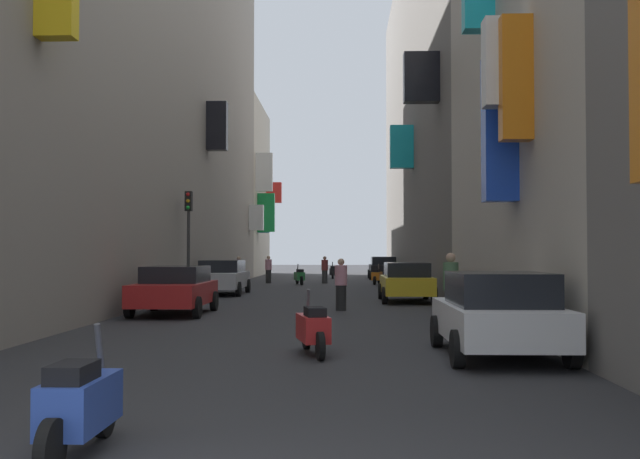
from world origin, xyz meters
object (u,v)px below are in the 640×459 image
(parked_car_black, at_px, (383,267))
(pedestrian_near_right, at_px, (341,285))
(parked_car_silver, at_px, (222,276))
(pedestrian_mid_street, at_px, (451,289))
(pedestrian_near_left, at_px, (325,270))
(scooter_red, at_px, (313,328))
(scooter_green, at_px, (299,276))
(parked_car_red, at_px, (175,289))
(traffic_light_near_corner, at_px, (188,226))
(parked_car_yellow, at_px, (406,281))
(pedestrian_far_away, at_px, (268,270))
(pedestrian_crossing, at_px, (239,272))
(scooter_black, at_px, (333,272))
(scooter_blue, at_px, (80,404))
(scooter_orange, at_px, (377,276))
(parked_car_white, at_px, (498,313))

(parked_car_black, xyz_separation_m, pedestrian_near_right, (-2.73, -26.58, 0.02))
(parked_car_silver, height_order, pedestrian_mid_street, pedestrian_mid_street)
(pedestrian_near_left, height_order, pedestrian_near_right, pedestrian_near_right)
(parked_car_black, height_order, scooter_red, parked_car_black)
(pedestrian_mid_street, bearing_deg, scooter_green, 102.50)
(parked_car_red, distance_m, traffic_light_near_corner, 6.90)
(parked_car_yellow, relative_size, pedestrian_near_left, 2.63)
(pedestrian_far_away, bearing_deg, scooter_green, -39.72)
(pedestrian_near_left, relative_size, traffic_light_near_corner, 0.38)
(pedestrian_near_right, bearing_deg, parked_car_yellow, 60.32)
(parked_car_silver, distance_m, pedestrian_near_right, 9.97)
(parked_car_yellow, bearing_deg, pedestrian_crossing, 125.45)
(scooter_green, distance_m, scooter_black, 9.48)
(scooter_red, relative_size, pedestrian_crossing, 1.23)
(pedestrian_mid_street, bearing_deg, scooter_blue, -112.83)
(pedestrian_crossing, bearing_deg, pedestrian_near_right, -70.51)
(scooter_blue, height_order, scooter_orange, same)
(pedestrian_far_away, bearing_deg, parked_car_black, 44.52)
(scooter_blue, xyz_separation_m, scooter_black, (1.64, 43.91, -0.00))
(parked_car_silver, height_order, scooter_blue, parked_car_silver)
(parked_car_silver, relative_size, scooter_green, 2.55)
(parked_car_black, bearing_deg, parked_car_yellow, -90.96)
(pedestrian_mid_street, bearing_deg, pedestrian_crossing, 112.28)
(parked_car_red, height_order, parked_car_white, parked_car_white)
(parked_car_red, relative_size, pedestrian_mid_street, 2.27)
(parked_car_black, xyz_separation_m, parked_car_yellow, (-0.38, -22.45, -0.03))
(parked_car_yellow, height_order, scooter_blue, parked_car_yellow)
(pedestrian_mid_street, distance_m, traffic_light_near_corner, 12.97)
(pedestrian_mid_street, bearing_deg, parked_car_silver, 120.63)
(scooter_red, relative_size, pedestrian_near_right, 1.21)
(parked_car_white, xyz_separation_m, scooter_blue, (-4.99, -6.33, -0.30))
(traffic_light_near_corner, bearing_deg, parked_car_white, -60.61)
(scooter_orange, height_order, traffic_light_near_corner, traffic_light_near_corner)
(parked_car_silver, relative_size, traffic_light_near_corner, 1.09)
(parked_car_white, distance_m, pedestrian_crossing, 26.13)
(scooter_red, height_order, pedestrian_near_left, pedestrian_near_left)
(parked_car_red, relative_size, scooter_black, 2.27)
(scooter_black, distance_m, pedestrian_near_left, 7.88)
(pedestrian_crossing, bearing_deg, parked_car_red, -88.49)
(pedestrian_near_right, bearing_deg, pedestrian_near_left, 92.86)
(parked_car_white, bearing_deg, pedestrian_near_right, 105.10)
(scooter_red, height_order, pedestrian_near_right, pedestrian_near_right)
(parked_car_yellow, relative_size, scooter_orange, 2.21)
(scooter_orange, height_order, pedestrian_crossing, pedestrian_crossing)
(pedestrian_near_right, bearing_deg, parked_car_silver, 120.68)
(scooter_blue, height_order, pedestrian_far_away, pedestrian_far_away)
(pedestrian_mid_street, bearing_deg, parked_car_red, 157.57)
(pedestrian_near_right, bearing_deg, parked_car_red, -162.91)
(parked_car_red, height_order, scooter_blue, parked_car_red)
(parked_car_black, relative_size, traffic_light_near_corner, 1.01)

